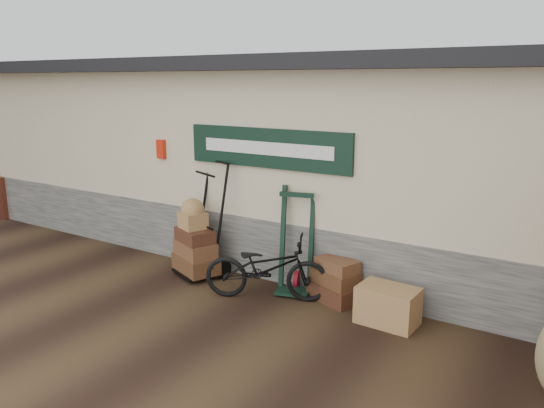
% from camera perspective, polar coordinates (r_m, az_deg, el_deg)
% --- Properties ---
extents(ground, '(80.00, 80.00, 0.00)m').
position_cam_1_polar(ground, '(6.97, -2.84, -11.14)').
color(ground, black).
rests_on(ground, ground).
extents(station_building, '(14.40, 4.10, 3.20)m').
position_cam_1_polar(station_building, '(8.82, 7.37, 4.90)').
color(station_building, '#4C4C47').
rests_on(station_building, ground).
extents(porter_trolley, '(1.06, 0.94, 1.75)m').
position_cam_1_polar(porter_trolley, '(7.94, -7.07, -1.46)').
color(porter_trolley, black).
rests_on(porter_trolley, ground).
extents(green_barrow, '(0.63, 0.57, 1.47)m').
position_cam_1_polar(green_barrow, '(7.26, 2.61, -3.96)').
color(green_barrow, black).
rests_on(green_barrow, ground).
extents(suitcase_stack, '(0.78, 0.63, 0.60)m').
position_cam_1_polar(suitcase_stack, '(7.14, 6.80, -8.04)').
color(suitcase_stack, '#371C11').
rests_on(suitcase_stack, ground).
extents(wicker_hamper, '(0.72, 0.49, 0.46)m').
position_cam_1_polar(wicker_hamper, '(6.63, 12.35, -10.61)').
color(wicker_hamper, olive).
rests_on(wicker_hamper, ground).
extents(bicycle, '(1.21, 1.76, 0.97)m').
position_cam_1_polar(bicycle, '(7.07, -0.58, -6.52)').
color(bicycle, black).
rests_on(bicycle, ground).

